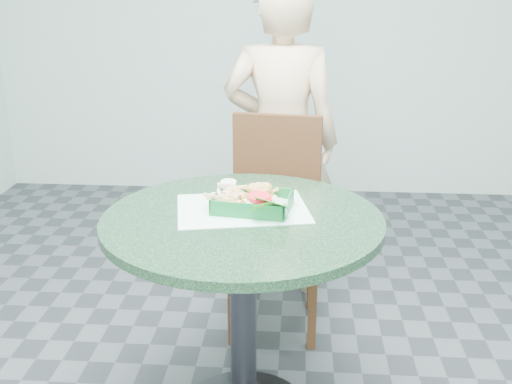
# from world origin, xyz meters

# --- Properties ---
(cafe_table) EXTENTS (0.89, 0.89, 0.75)m
(cafe_table) POSITION_xyz_m (0.00, 0.00, 0.58)
(cafe_table) COLOR #27272D
(cafe_table) RESTS_ON floor
(dining_chair) EXTENTS (0.39, 0.39, 0.93)m
(dining_chair) POSITION_xyz_m (0.08, 0.70, 0.53)
(dining_chair) COLOR black
(dining_chair) RESTS_ON floor
(diner_person) EXTENTS (0.58, 0.41, 1.52)m
(diner_person) POSITION_xyz_m (0.09, 1.00, 0.76)
(diner_person) COLOR #CEAE84
(diner_person) RESTS_ON floor
(placemat) EXTENTS (0.47, 0.39, 0.00)m
(placemat) POSITION_xyz_m (-0.01, 0.06, 0.75)
(placemat) COLOR #ABE4D5
(placemat) RESTS_ON cafe_table
(food_basket) EXTENTS (0.24, 0.18, 0.05)m
(food_basket) POSITION_xyz_m (0.03, 0.06, 0.77)
(food_basket) COLOR #095924
(food_basket) RESTS_ON placemat
(crab_sandwich) EXTENTS (0.12, 0.12, 0.07)m
(crab_sandwich) POSITION_xyz_m (0.04, 0.09, 0.80)
(crab_sandwich) COLOR #F5C35F
(crab_sandwich) RESTS_ON food_basket
(fries_pile) EXTENTS (0.16, 0.16, 0.05)m
(fries_pile) POSITION_xyz_m (-0.07, 0.07, 0.79)
(fries_pile) COLOR #E2BF7F
(fries_pile) RESTS_ON food_basket
(sauce_ramekin) EXTENTS (0.05, 0.05, 0.03)m
(sauce_ramekin) POSITION_xyz_m (-0.08, 0.15, 0.80)
(sauce_ramekin) COLOR white
(sauce_ramekin) RESTS_ON food_basket
(garnish_cup) EXTENTS (0.13, 0.13, 0.05)m
(garnish_cup) POSITION_xyz_m (0.07, 0.01, 0.79)
(garnish_cup) COLOR white
(garnish_cup) RESTS_ON food_basket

